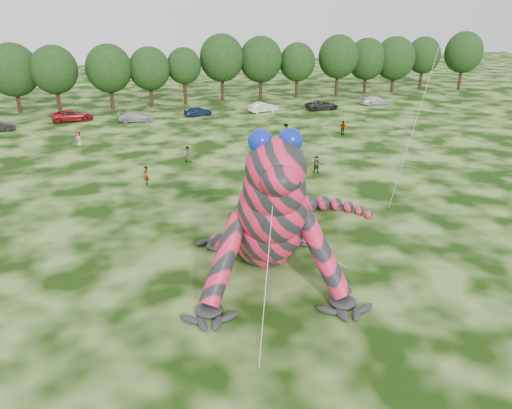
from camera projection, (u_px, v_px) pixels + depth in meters
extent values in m
plane|color=#16330A|center=(354.00, 287.00, 27.67)|extent=(240.00, 240.00, 0.00)
cylinder|color=silver|center=(422.00, 101.00, 34.36)|extent=(0.02, 0.02, 17.06)
cylinder|color=#382314|center=(388.00, 208.00, 38.10)|extent=(0.08, 0.08, 0.24)
imported|color=maroon|center=(72.00, 116.00, 67.08)|extent=(5.62, 2.97, 1.51)
imported|color=#A2A8AC|center=(136.00, 117.00, 66.70)|extent=(4.95, 2.62, 1.37)
imported|color=#162549|center=(198.00, 111.00, 70.22)|extent=(4.17, 2.30, 1.34)
imported|color=beige|center=(263.00, 107.00, 72.71)|extent=(4.61, 2.33, 1.45)
imported|color=#252527|center=(322.00, 105.00, 74.38)|extent=(4.99, 2.34, 1.38)
imported|color=silver|center=(375.00, 100.00, 78.17)|extent=(4.81, 2.14, 1.37)
imported|color=gray|center=(286.00, 131.00, 58.55)|extent=(1.12, 1.26, 1.69)
imported|color=gray|center=(187.00, 154.00, 49.47)|extent=(0.96, 0.85, 1.63)
imported|color=gray|center=(79.00, 139.00, 54.90)|extent=(1.00, 0.91, 1.71)
imported|color=gray|center=(343.00, 128.00, 59.79)|extent=(0.89, 1.06, 1.70)
imported|color=gray|center=(146.00, 176.00, 43.13)|extent=(0.65, 0.74, 1.71)
imported|color=gray|center=(316.00, 165.00, 46.30)|extent=(1.55, 0.98, 1.60)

